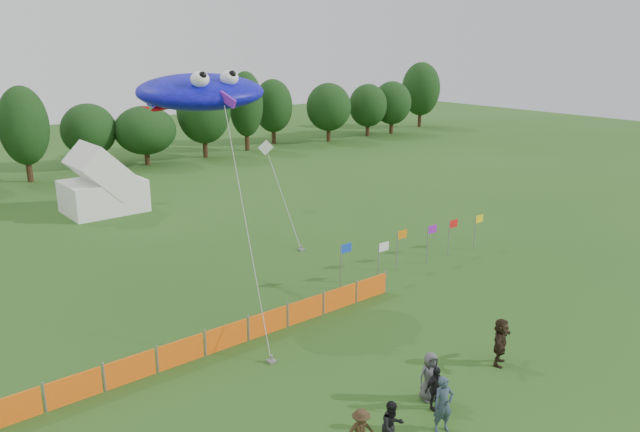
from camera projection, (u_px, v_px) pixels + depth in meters
ground at (430, 398)px, 21.52m from camera, size 160.00×160.00×0.00m
treeline at (53, 129)px, 54.68m from camera, size 104.57×8.78×8.36m
tent_right at (103, 186)px, 43.95m from camera, size 5.28×4.22×3.72m
barrier_fence at (226, 337)px, 24.81m from camera, size 17.90×0.06×1.00m
flag_row at (415, 242)px, 33.37m from camera, size 10.73×0.67×2.25m
spectator_a at (443, 404)px, 19.48m from camera, size 0.80×0.67×1.86m
spectator_b at (392, 427)px, 18.53m from camera, size 0.91×0.76×1.66m
spectator_d at (435, 388)px, 20.67m from camera, size 0.93×0.44×1.55m
spectator_e at (430, 376)px, 21.19m from camera, size 0.98×0.78×1.76m
spectator_f at (500, 342)px, 23.48m from camera, size 1.79×1.29×1.87m
stingray_kite at (198, 91)px, 27.97m from camera, size 6.60×15.13×10.68m
small_kite_white at (275, 173)px, 42.37m from camera, size 5.02×9.97×4.90m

